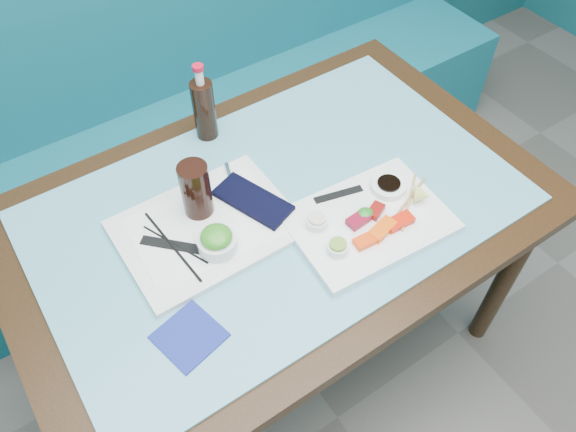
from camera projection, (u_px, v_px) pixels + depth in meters
booth_bench at (161, 133)px, 2.19m from camera, size 3.00×0.56×1.17m
dining_table at (279, 227)px, 1.52m from camera, size 1.40×0.90×0.75m
glass_top at (278, 206)px, 1.45m from camera, size 1.22×0.76×0.01m
sashimi_plate at (368, 221)px, 1.40m from camera, size 0.41×0.30×0.02m
salmon_left at (367, 240)px, 1.34m from camera, size 0.07×0.04×0.02m
salmon_mid at (382, 229)px, 1.36m from camera, size 0.08×0.05×0.02m
salmon_right at (399, 222)px, 1.38m from camera, size 0.08×0.04×0.02m
tuna_left at (358, 220)px, 1.38m from camera, size 0.06×0.04×0.02m
tuna_right at (376, 211)px, 1.40m from camera, size 0.06×0.05×0.02m
seaweed_garnish at (365, 214)px, 1.39m from camera, size 0.05×0.04×0.02m
ramekin_wasabi at (338, 248)px, 1.33m from camera, size 0.06×0.06×0.02m
wasabi_fill at (338, 244)px, 1.31m from camera, size 0.05×0.05×0.01m
ramekin_ginger at (317, 222)px, 1.37m from camera, size 0.07×0.07×0.02m
ginger_fill at (317, 218)px, 1.36m from camera, size 0.05×0.05×0.01m
soy_dish at (388, 186)px, 1.45m from camera, size 0.10×0.10×0.02m
soy_fill at (389, 183)px, 1.44m from camera, size 0.07×0.07×0.01m
lemon_wedge at (422, 195)px, 1.41m from camera, size 0.06×0.06×0.05m
chopstick_sleeve at (338, 194)px, 1.45m from camera, size 0.13×0.05×0.00m
wooden_chopstick_a at (406, 203)px, 1.42m from camera, size 0.20×0.08×0.01m
wooden_chopstick_b at (409, 201)px, 1.43m from camera, size 0.16×0.13×0.01m
serving_tray at (207, 228)px, 1.39m from camera, size 0.43×0.32×0.02m
paper_placemat at (207, 226)px, 1.39m from camera, size 0.37×0.27×0.00m
seaweed_bowl at (217, 243)px, 1.33m from camera, size 0.12×0.12×0.04m
seaweed_salad at (216, 237)px, 1.31m from camera, size 0.10×0.10×0.04m
cola_glass at (196, 190)px, 1.36m from camera, size 0.09×0.09×0.15m
navy_pouch at (253, 201)px, 1.43m from camera, size 0.15×0.22×0.02m
fork at (230, 177)px, 1.48m from camera, size 0.05×0.10×0.01m
black_chopstick_a at (172, 246)px, 1.34m from camera, size 0.03×0.26×0.01m
black_chopstick_b at (175, 245)px, 1.35m from camera, size 0.08×0.19×0.01m
tray_sleeve at (174, 245)px, 1.35m from camera, size 0.13×0.14×0.00m
cola_bottle_body at (204, 110)px, 1.55m from camera, size 0.08×0.08×0.18m
cola_bottle_neck at (199, 77)px, 1.47m from camera, size 0.03×0.03×0.04m
cola_bottle_cap at (198, 68)px, 1.44m from camera, size 0.03×0.03×0.01m
blue_napkin at (189, 336)px, 1.21m from camera, size 0.15×0.15×0.01m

